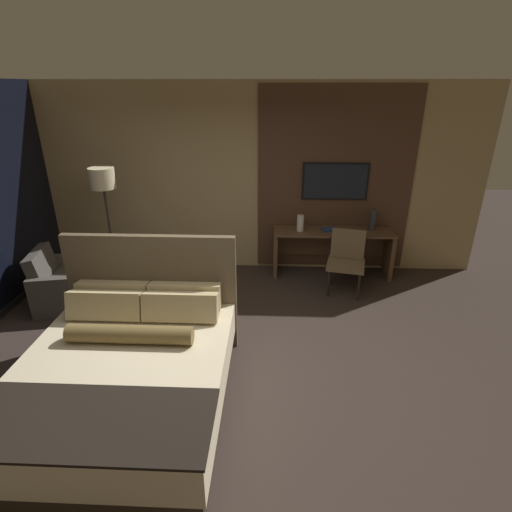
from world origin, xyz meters
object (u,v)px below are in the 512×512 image
Objects in this scene: tv at (335,181)px; floor_lamp at (104,188)px; vase_short at (373,220)px; desk at (332,244)px; desk_chair at (347,256)px; bed at (128,371)px; vase_tall at (300,223)px; book at (330,229)px; armchair_by_window at (70,285)px.

floor_lamp is (-3.22, -0.64, 0.02)m from tv.
tv is 0.57× the size of floor_lamp.
vase_short is at bearing -15.77° from tv.
tv is (-0.00, 0.19, 0.92)m from desk.
vase_short reaches higher than desk_chair.
bed is 8.82× the size of vase_tall.
bed is 2.18× the size of tv.
vase_short is 0.65m from book.
vase_tall is (2.72, 0.39, -0.59)m from floor_lamp.
desk_chair is 3.48m from floor_lamp.
vase_tall is at bearing -175.12° from vase_short.
tv reaches higher than bed.
vase_tall is 0.46m from book.
floor_lamp is (-1.02, 2.40, 1.09)m from bed.
bed reaches higher than desk.
bed reaches higher than armchair_by_window.
desk is 0.69m from vase_short.
bed is at bearing -127.54° from desk.
floor_lamp reaches higher than tv.
bed is 3.31m from desk_chair.
desk is 0.94m from tv.
desk is (2.20, 2.86, 0.15)m from bed.
vase_short is (0.44, 0.54, 0.37)m from desk_chair.
tv is 0.80m from vase_short.
floor_lamp is (-3.22, -0.45, 0.94)m from desk.
armchair_by_window is 3.95× the size of book.
book is at bearing -85.04° from armchair_by_window.
vase_tall reaches higher than book.
tv is at bearing 54.21° from bed.
bed is at bearing -122.20° from desk_chair.
armchair_by_window is at bearing -163.73° from book.
vase_tall is at bearing -172.47° from desk.
book is at bearing -104.91° from tv.
floor_lamp is 6.74× the size of book.
vase_short is (0.58, -0.16, -0.53)m from tv.
bed is 2.11× the size of armchair_by_window.
bed is 4.04m from vase_short.
book is (2.14, 2.83, 0.39)m from bed.
desk is 3.77m from armchair_by_window.
vase_short reaches higher than desk.
floor_lamp is at bearing 113.03° from bed.
floor_lamp is 2.81m from vase_tall.
book reaches higher than desk.
vase_short is at bearing -86.71° from armchair_by_window.
vase_short is (3.79, 0.48, -0.55)m from floor_lamp.
desk_chair is 2.78× the size of vase_short.
vase_tall is (-0.50, -0.25, -0.57)m from tv.
vase_tall is (-0.50, -0.07, 0.35)m from desk.
vase_tall is (-0.64, 0.44, 0.33)m from desk_chair.
bed is 1.24× the size of floor_lamp.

